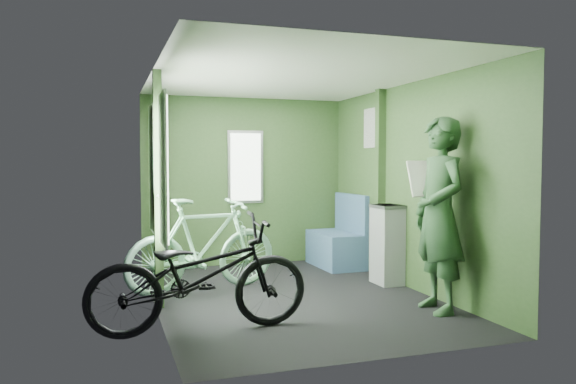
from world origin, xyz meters
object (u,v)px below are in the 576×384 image
object	(u,v)px
bicycle_black	(200,333)
bench_seat	(338,245)
waste_box	(387,244)
passenger	(439,214)
bicycle_mint	(204,293)

from	to	relation	value
bicycle_black	bench_seat	xyz separation A→B (m)	(2.27, 2.39, 0.29)
waste_box	bench_seat	world-z (taller)	bench_seat
passenger	bench_seat	size ratio (longest dim) A/B	1.88
bicycle_mint	passenger	world-z (taller)	passenger
bicycle_mint	passenger	distance (m)	2.63
bicycle_mint	passenger	xyz separation A→B (m)	(1.99, -1.45, 0.92)
bicycle_black	bench_seat	size ratio (longest dim) A/B	1.87
bicycle_mint	passenger	size ratio (longest dim) A/B	0.94
bench_seat	bicycle_mint	bearing A→B (deg)	-155.40
bicycle_mint	bicycle_black	bearing A→B (deg)	155.39
bicycle_black	bicycle_mint	size ratio (longest dim) A/B	1.06
waste_box	bench_seat	bearing A→B (deg)	95.43
bicycle_black	passenger	world-z (taller)	passenger
bicycle_mint	bench_seat	world-z (taller)	bench_seat
passenger	bench_seat	bearing A→B (deg)	-177.00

